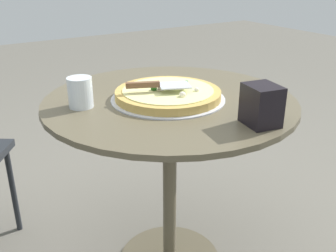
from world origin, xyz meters
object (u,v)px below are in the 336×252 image
object	(u,v)px
patio_table	(170,139)
drinking_cup	(80,92)
pizza_on_tray	(168,94)
napkin_dispenser	(261,105)
pizza_server	(158,85)

from	to	relation	value
patio_table	drinking_cup	xyz separation A→B (m)	(0.28, -0.08, 0.20)
pizza_on_tray	drinking_cup	world-z (taller)	drinking_cup
napkin_dispenser	patio_table	bearing A→B (deg)	26.10
pizza_server	drinking_cup	size ratio (longest dim) A/B	2.21
pizza_on_tray	pizza_server	distance (m)	0.06
pizza_server	napkin_dispenser	world-z (taller)	napkin_dispenser
patio_table	pizza_on_tray	xyz separation A→B (m)	(0.01, 0.01, 0.17)
drinking_cup	napkin_dispenser	world-z (taller)	napkin_dispenser
pizza_server	napkin_dispenser	xyz separation A→B (m)	(-0.14, 0.32, 0.00)
pizza_on_tray	drinking_cup	xyz separation A→B (m)	(0.27, -0.08, 0.03)
napkin_dispenser	pizza_server	bearing A→B (deg)	34.39
patio_table	napkin_dispenser	bearing A→B (deg)	105.51
drinking_cup	pizza_on_tray	bearing A→B (deg)	162.86
patio_table	pizza_server	world-z (taller)	pizza_server
pizza_server	pizza_on_tray	bearing A→B (deg)	-178.33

